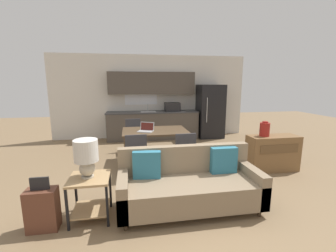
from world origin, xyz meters
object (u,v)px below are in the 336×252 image
(side_table, at_px, (90,191))
(suitcase, at_px, (43,209))
(vase, at_px, (265,129))
(dining_chair_near_left, at_px, (136,152))
(dining_chair_far_left, at_px, (134,134))
(table_lamp, at_px, (86,155))
(laptop, at_px, (146,129))
(credenza, at_px, (272,153))
(refrigerator, at_px, (210,111))
(dining_chair_near_right, at_px, (184,151))
(dining_table, at_px, (155,133))
(couch, at_px, (188,184))

(side_table, height_order, suitcase, suitcase)
(vase, bearing_deg, suitcase, -160.90)
(dining_chair_near_left, bearing_deg, dining_chair_far_left, -92.41)
(table_lamp, xyz_separation_m, laptop, (0.92, 1.98, -0.09))
(side_table, distance_m, table_lamp, 0.49)
(credenza, relative_size, vase, 3.40)
(refrigerator, distance_m, vase, 3.04)
(table_lamp, bearing_deg, dining_chair_near_right, 36.75)
(refrigerator, xyz_separation_m, laptop, (-2.30, -2.21, -0.08))
(dining_table, bearing_deg, refrigerator, 45.38)
(credenza, relative_size, dining_chair_far_left, 1.19)
(side_table, bearing_deg, table_lamp, 156.76)
(dining_table, relative_size, vase, 4.78)
(dining_chair_far_left, bearing_deg, dining_chair_near_left, -93.88)
(couch, distance_m, table_lamp, 1.49)
(vase, xyz_separation_m, dining_chair_near_left, (-2.60, 0.10, -0.38))
(vase, xyz_separation_m, dining_chair_near_right, (-1.67, 0.04, -0.38))
(dining_table, bearing_deg, suitcase, -126.52)
(dining_table, xyz_separation_m, laptop, (-0.20, -0.08, 0.11))
(dining_chair_near_right, xyz_separation_m, laptop, (-0.67, 0.79, 0.30))
(table_lamp, bearing_deg, vase, 19.37)
(dining_table, bearing_deg, credenza, -21.66)
(table_lamp, relative_size, credenza, 0.49)
(dining_chair_far_left, xyz_separation_m, suitcase, (-1.18, -3.06, -0.23))
(vase, bearing_deg, dining_chair_near_right, 178.53)
(laptop, bearing_deg, table_lamp, -90.62)
(couch, xyz_separation_m, dining_chair_near_right, (0.21, 1.14, 0.15))
(vase, bearing_deg, credenza, -4.03)
(side_table, xyz_separation_m, laptop, (0.90, 1.99, 0.40))
(refrigerator, xyz_separation_m, credenza, (0.26, -3.06, -0.51))
(dining_chair_near_left, xyz_separation_m, laptop, (0.26, 0.73, 0.30))
(table_lamp, relative_size, vase, 1.66)
(side_table, height_order, dining_chair_near_left, dining_chair_near_left)
(dining_chair_near_right, distance_m, laptop, 1.08)
(side_table, height_order, dining_chair_near_right, dining_chair_near_right)
(dining_table, distance_m, table_lamp, 2.36)
(dining_chair_near_right, bearing_deg, credenza, 176.21)
(credenza, height_order, dining_chair_near_right, dining_chair_near_right)
(table_lamp, relative_size, dining_chair_near_left, 0.58)
(credenza, xyz_separation_m, vase, (-0.21, 0.01, 0.51))
(dining_chair_near_left, bearing_deg, side_table, 60.26)
(refrigerator, xyz_separation_m, dining_chair_near_left, (-2.56, -2.94, -0.38))
(table_lamp, xyz_separation_m, credenza, (3.48, 1.13, -0.52))
(dining_table, height_order, dining_chair_near_left, dining_chair_near_left)
(laptop, relative_size, suitcase, 0.57)
(dining_table, height_order, couch, couch)
(dining_table, distance_m, dining_chair_near_left, 0.96)
(couch, height_order, laptop, laptop)
(credenza, bearing_deg, suitcase, -162.04)
(dining_chair_far_left, bearing_deg, refrigerator, 22.61)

